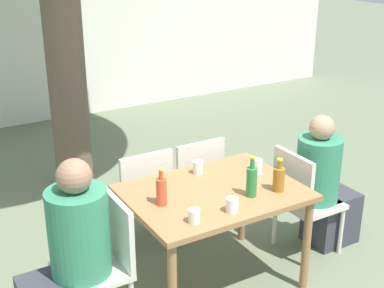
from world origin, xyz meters
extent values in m
plane|color=#667056|center=(0.00, 0.00, 0.00)|extent=(30.00, 30.00, 0.00)
cube|color=white|center=(0.00, 4.43, 1.40)|extent=(10.00, 0.08, 2.80)
cylinder|color=brown|center=(-0.37, 2.01, 1.36)|extent=(0.36, 0.36, 2.72)
cube|color=#996B42|center=(0.00, 0.00, 0.75)|extent=(1.22, 0.91, 0.04)
cylinder|color=#996B42|center=(0.55, -0.40, 0.37)|extent=(0.06, 0.06, 0.73)
cylinder|color=#996B42|center=(-0.55, 0.40, 0.37)|extent=(0.06, 0.06, 0.73)
cylinder|color=#996B42|center=(0.55, 0.40, 0.37)|extent=(0.06, 0.06, 0.73)
cube|color=beige|center=(-0.93, 0.00, 0.43)|extent=(0.44, 0.44, 0.04)
cube|color=beige|center=(-0.73, 0.00, 0.67)|extent=(0.04, 0.44, 0.45)
cylinder|color=beige|center=(-0.74, 0.19, 0.20)|extent=(0.04, 0.04, 0.41)
cube|color=beige|center=(0.93, 0.00, 0.43)|extent=(0.44, 0.44, 0.04)
cube|color=beige|center=(0.73, 0.00, 0.67)|extent=(0.04, 0.44, 0.45)
cylinder|color=beige|center=(1.12, -0.19, 0.20)|extent=(0.04, 0.04, 0.41)
cylinder|color=beige|center=(1.12, 0.19, 0.20)|extent=(0.04, 0.04, 0.41)
cylinder|color=beige|center=(0.74, -0.19, 0.20)|extent=(0.04, 0.04, 0.41)
cylinder|color=beige|center=(0.74, 0.19, 0.20)|extent=(0.04, 0.04, 0.41)
cube|color=beige|center=(-0.24, 0.78, 0.43)|extent=(0.44, 0.44, 0.04)
cube|color=beige|center=(-0.24, 0.58, 0.67)|extent=(0.44, 0.04, 0.45)
cylinder|color=beige|center=(-0.05, 0.97, 0.20)|extent=(0.04, 0.04, 0.41)
cylinder|color=beige|center=(-0.43, 0.97, 0.20)|extent=(0.04, 0.04, 0.41)
cylinder|color=beige|center=(-0.05, 0.59, 0.20)|extent=(0.04, 0.04, 0.41)
cylinder|color=beige|center=(-0.43, 0.59, 0.20)|extent=(0.04, 0.04, 0.41)
cube|color=beige|center=(0.24, 0.78, 0.43)|extent=(0.44, 0.44, 0.04)
cube|color=beige|center=(0.24, 0.58, 0.67)|extent=(0.44, 0.04, 0.45)
cylinder|color=beige|center=(0.43, 0.97, 0.20)|extent=(0.04, 0.04, 0.41)
cylinder|color=beige|center=(0.05, 0.97, 0.20)|extent=(0.04, 0.04, 0.41)
cylinder|color=beige|center=(0.43, 0.59, 0.20)|extent=(0.04, 0.04, 0.41)
cylinder|color=beige|center=(0.05, 0.59, 0.20)|extent=(0.04, 0.04, 0.41)
cylinder|color=#337F5B|center=(-0.99, 0.00, 0.73)|extent=(0.38, 0.38, 0.57)
sphere|color=#936B51|center=(-0.99, 0.00, 1.12)|extent=(0.22, 0.22, 0.22)
cube|color=#383842|center=(1.19, 0.00, 0.22)|extent=(0.40, 0.32, 0.45)
cylinder|color=#337F5B|center=(0.99, 0.00, 0.71)|extent=(0.35, 0.35, 0.53)
sphere|color=tan|center=(0.99, 0.00, 1.06)|extent=(0.20, 0.20, 0.20)
cylinder|color=#9E661E|center=(0.39, -0.23, 0.86)|extent=(0.08, 0.08, 0.17)
cylinder|color=#9E661E|center=(0.39, -0.23, 0.97)|extent=(0.03, 0.03, 0.06)
cylinder|color=gold|center=(0.39, -0.23, 1.01)|extent=(0.04, 0.04, 0.01)
cylinder|color=#DB4C2D|center=(-0.41, 0.00, 0.87)|extent=(0.07, 0.07, 0.18)
cylinder|color=#DB4C2D|center=(-0.41, 0.00, 0.99)|extent=(0.03, 0.03, 0.06)
cylinder|color=gold|center=(-0.41, 0.00, 1.03)|extent=(0.03, 0.03, 0.01)
cylinder|color=#287A38|center=(0.18, -0.20, 0.88)|extent=(0.07, 0.07, 0.21)
cylinder|color=#287A38|center=(0.18, -0.20, 1.02)|extent=(0.03, 0.03, 0.07)
cylinder|color=gold|center=(0.18, -0.20, 1.06)|extent=(0.04, 0.04, 0.01)
cylinder|color=white|center=(0.44, 0.08, 0.83)|extent=(0.08, 0.08, 0.11)
cylinder|color=silver|center=(-0.35, -0.32, 0.82)|extent=(0.08, 0.08, 0.09)
cylinder|color=silver|center=(0.05, 0.30, 0.82)|extent=(0.08, 0.08, 0.10)
cylinder|color=white|center=(-0.07, -0.32, 0.82)|extent=(0.08, 0.08, 0.10)
camera|label=1|loc=(-1.85, -2.84, 2.45)|focal=50.00mm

